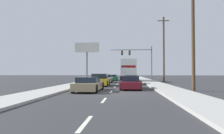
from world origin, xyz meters
The scene contains 15 objects.
ground_plane centered at (0.00, 25.00, 0.00)m, with size 140.00×140.00×0.00m, color #333335.
sidewalk_right centered at (4.79, 20.00, 0.07)m, with size 2.47×80.00×0.14m, color #B2AFA8.
sidewalk_left centered at (-4.79, 20.00, 0.07)m, with size 2.47×80.00×0.14m, color #B2AFA8.
lane_markings centered at (0.00, 21.01, 0.00)m, with size 0.14×62.00×0.01m.
car_green centered at (-1.48, 22.96, 0.51)m, with size 2.06×4.42×1.11m.
car_silver centered at (-1.90, 15.72, 0.57)m, with size 1.89×4.12×1.21m.
car_yellow centered at (-1.78, 8.08, 0.63)m, with size 2.04×4.60×1.36m.
car_tan centered at (-1.81, 1.30, 0.53)m, with size 1.95×4.63×1.14m.
box_truck centered at (1.50, 20.06, 2.08)m, with size 2.71×7.90×3.62m.
car_gray centered at (1.81, 11.27, 0.54)m, with size 2.00×4.46×1.18m.
car_maroon centered at (1.52, 3.80, 0.55)m, with size 1.86×4.55×1.21m.
traffic_signal_mast centered at (2.89, 28.35, 5.13)m, with size 8.75×0.69×7.03m.
utility_pole_near centered at (6.63, 2.01, 4.89)m, with size 1.80×0.28×9.50m.
utility_pole_mid centered at (7.02, 17.38, 5.26)m, with size 1.80×0.28×10.24m.
roadside_billboard centered at (-7.47, 29.19, 5.98)m, with size 5.36×0.36×8.06m.
Camera 1 is at (1.22, -14.98, 1.50)m, focal length 32.78 mm.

